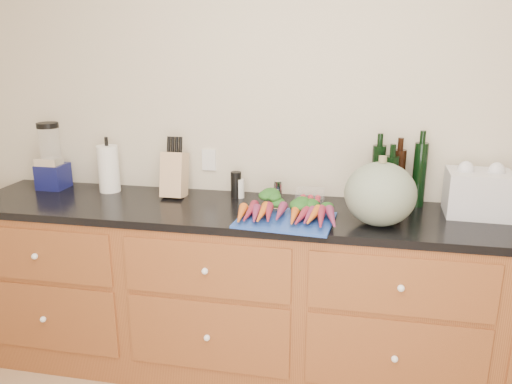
% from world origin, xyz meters
% --- Properties ---
extents(wall_back, '(4.10, 0.05, 2.60)m').
position_xyz_m(wall_back, '(0.00, 1.62, 1.30)').
color(wall_back, beige).
rests_on(wall_back, ground).
extents(cabinets, '(3.60, 0.64, 0.90)m').
position_xyz_m(cabinets, '(0.00, 1.30, 0.45)').
color(cabinets, brown).
rests_on(cabinets, ground).
extents(countertop, '(3.64, 0.62, 0.04)m').
position_xyz_m(countertop, '(0.00, 1.30, 0.92)').
color(countertop, black).
rests_on(countertop, cabinets).
extents(cutting_board, '(0.48, 0.38, 0.01)m').
position_xyz_m(cutting_board, '(-0.09, 1.14, 0.95)').
color(cutting_board, '#1E419E').
rests_on(cutting_board, countertop).
extents(carrots, '(0.47, 0.35, 0.07)m').
position_xyz_m(carrots, '(-0.09, 1.19, 0.98)').
color(carrots, '#D65F19').
rests_on(carrots, cutting_board).
extents(squash, '(0.33, 0.33, 0.30)m').
position_xyz_m(squash, '(0.34, 1.18, 1.09)').
color(squash, '#596756').
rests_on(squash, countertop).
extents(blender_appliance, '(0.15, 0.15, 0.39)m').
position_xyz_m(blender_appliance, '(-1.52, 1.46, 1.11)').
color(blender_appliance, '#10134C').
rests_on(blender_appliance, countertop).
extents(paper_towel, '(0.12, 0.12, 0.27)m').
position_xyz_m(paper_towel, '(-1.16, 1.46, 1.07)').
color(paper_towel, white).
rests_on(paper_towel, countertop).
extents(knife_block, '(0.12, 0.12, 0.25)m').
position_xyz_m(knife_block, '(-0.75, 1.44, 1.06)').
color(knife_block, tan).
rests_on(knife_block, countertop).
extents(grinder_salt, '(0.05, 0.05, 0.11)m').
position_xyz_m(grinder_salt, '(-0.39, 1.48, 0.99)').
color(grinder_salt, silver).
rests_on(grinder_salt, countertop).
extents(grinder_pepper, '(0.06, 0.06, 0.15)m').
position_xyz_m(grinder_pepper, '(-0.41, 1.48, 1.01)').
color(grinder_pepper, black).
rests_on(grinder_pepper, countertop).
extents(canister_chrome, '(0.05, 0.05, 0.11)m').
position_xyz_m(canister_chrome, '(-0.18, 1.48, 0.99)').
color(canister_chrome, silver).
rests_on(canister_chrome, countertop).
extents(tomato_box, '(0.15, 0.12, 0.07)m').
position_xyz_m(tomato_box, '(-0.00, 1.47, 0.97)').
color(tomato_box, white).
rests_on(tomato_box, countertop).
extents(bottles, '(0.28, 0.14, 0.33)m').
position_xyz_m(bottles, '(0.44, 1.51, 1.09)').
color(bottles, black).
rests_on(bottles, countertop).
extents(grocery_bag, '(0.31, 0.25, 0.22)m').
position_xyz_m(grocery_bag, '(0.82, 1.42, 1.05)').
color(grocery_bag, silver).
rests_on(grocery_bag, countertop).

